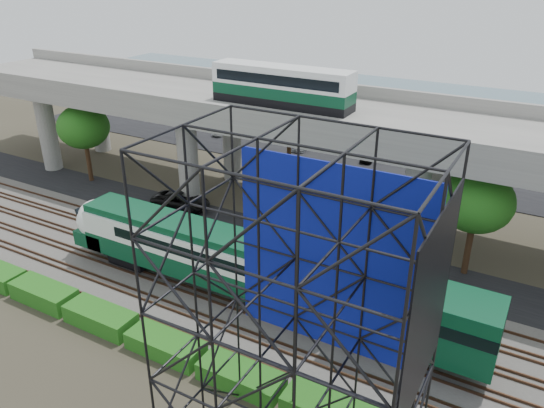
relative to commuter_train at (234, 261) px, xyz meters
The scene contains 13 objects.
ground 3.84m from the commuter_train, 127.89° to the right, with size 140.00×140.00×0.00m, color #474233.
ballast_bed 3.19m from the commuter_train, behind, with size 90.00×12.00×0.20m, color slate.
service_road 9.10m from the commuter_train, 100.38° to the left, with size 90.00×5.00×0.08m, color black.
parking_lot 32.16m from the commuter_train, 92.78° to the left, with size 90.00×18.00×0.08m, color black.
harbor_water 54.10m from the commuter_train, 91.65° to the left, with size 140.00×40.00×0.03m, color slate.
rail_tracks 3.03m from the commuter_train, behind, with size 90.00×9.52×0.16m.
commuter_train is the anchor object (origin of this frame).
overpass 15.08m from the commuter_train, 97.11° to the left, with size 80.00×12.00×12.40m.
scaffold_tower 14.42m from the commuter_train, 46.89° to the right, with size 9.36×6.36×15.00m.
hedge_strip 6.74m from the commuter_train, 94.99° to the right, with size 34.60×1.80×1.20m.
trees 15.71m from the commuter_train, 113.71° to the left, with size 40.94×16.94×7.69m.
suv 14.94m from the commuter_train, 141.74° to the left, with size 2.41×5.22×1.45m, color black.
parked_cars 31.85m from the commuter_train, 93.02° to the left, with size 36.77×9.01×1.22m.
Camera 1 is at (17.76, -21.98, 20.23)m, focal length 35.00 mm.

